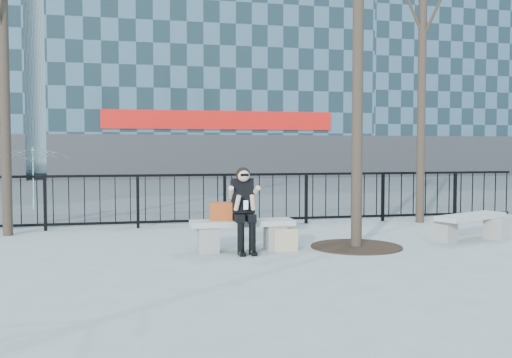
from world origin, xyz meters
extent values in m
plane|color=gray|center=(0.00, 0.00, 0.00)|extent=(120.00, 120.00, 0.00)
cube|color=#474747|center=(0.00, 15.00, 0.00)|extent=(60.00, 23.00, 0.01)
cube|color=black|center=(0.00, 3.00, 1.08)|extent=(14.00, 0.05, 0.05)
cube|color=black|center=(0.00, 3.00, 0.12)|extent=(14.00, 0.05, 0.05)
cube|color=#2D2D30|center=(3.00, 21.96, 1.20)|extent=(18.00, 0.08, 2.40)
cube|color=#B40F0C|center=(3.00, 21.90, 3.20)|extent=(12.60, 0.12, 1.00)
cube|color=#476272|center=(20.00, 27.00, 10.00)|extent=(16.00, 10.00, 20.00)
cube|color=#2D2D30|center=(20.00, 21.96, 1.20)|extent=(16.00, 0.08, 2.40)
cylinder|color=black|center=(1.90, -0.10, 3.75)|extent=(0.18, 0.18, 7.50)
cylinder|color=black|center=(-4.00, 2.50, 3.25)|extent=(0.18, 0.18, 6.50)
cylinder|color=black|center=(4.50, 2.60, 3.50)|extent=(0.18, 0.18, 7.00)
cylinder|color=black|center=(1.90, -0.10, 0.01)|extent=(1.50, 1.50, 0.02)
cube|color=slate|center=(-0.55, 0.00, 0.20)|extent=(0.32, 0.38, 0.40)
cube|color=slate|center=(0.55, 0.00, 0.20)|extent=(0.32, 0.38, 0.40)
cube|color=gray|center=(0.00, 0.00, 0.45)|extent=(1.65, 0.46, 0.09)
cube|color=slate|center=(3.64, 0.15, 0.19)|extent=(0.30, 0.36, 0.38)
cube|color=slate|center=(4.69, 0.15, 0.19)|extent=(0.30, 0.36, 0.38)
cube|color=gray|center=(4.17, 0.15, 0.42)|extent=(1.57, 0.44, 0.09)
cube|color=#A63F14|center=(-0.34, 0.02, 0.64)|extent=(0.37, 0.20, 0.29)
cube|color=beige|center=(0.67, -0.18, 0.18)|extent=(0.39, 0.17, 0.36)
imported|color=#CDDD31|center=(-4.28, 7.19, 0.85)|extent=(2.33, 2.35, 1.70)
camera|label=1|loc=(-1.70, -8.87, 1.62)|focal=40.00mm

